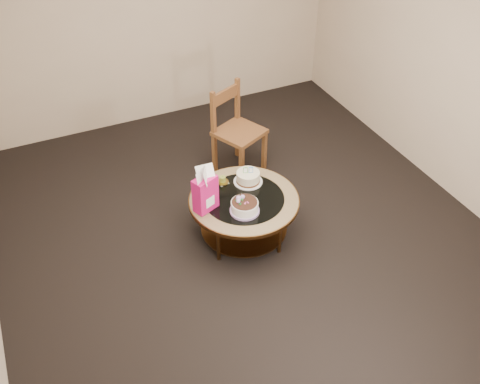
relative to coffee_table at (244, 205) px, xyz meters
name	(u,v)px	position (x,y,z in m)	size (l,w,h in m)	color
ground	(244,234)	(0.00, 0.00, -0.38)	(5.00, 5.00, 0.00)	black
room_walls	(245,92)	(0.00, 0.00, 1.16)	(4.52, 5.02, 2.61)	#BFAA91
coffee_table	(244,205)	(0.00, 0.00, 0.00)	(1.02, 1.02, 0.46)	brown
decorated_cake	(244,207)	(-0.08, -0.17, 0.13)	(0.26, 0.26, 0.15)	#A787BF
cream_cake	(248,177)	(0.14, 0.20, 0.13)	(0.27, 0.27, 0.17)	silver
gift_bag	(205,190)	(-0.37, 0.01, 0.29)	(0.24, 0.21, 0.43)	#D01365
pillar_candle	(223,181)	(-0.09, 0.29, 0.11)	(0.11, 0.11, 0.08)	tan
dining_chair	(236,130)	(0.39, 1.02, 0.12)	(0.60, 0.60, 0.98)	brown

